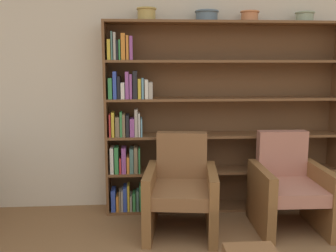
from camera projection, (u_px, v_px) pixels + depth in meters
name	position (u px, v px, depth m)	size (l,w,h in m)	color
wall_back	(219.00, 79.00, 4.02)	(12.00, 0.06, 2.75)	beige
bookshelf	(203.00, 121.00, 3.91)	(2.46, 0.30, 1.95)	brown
bowl_stoneware	(147.00, 13.00, 3.67)	(0.20, 0.20, 0.13)	tan
bowl_brass	(207.00, 15.00, 3.71)	(0.24, 0.24, 0.10)	slate
bowl_slate	(250.00, 15.00, 3.74)	(0.19, 0.19, 0.11)	#C67547
bowl_cream	(305.00, 16.00, 3.78)	(0.20, 0.20, 0.10)	gray
armchair_leather	(181.00, 190.00, 3.45)	(0.72, 0.76, 0.89)	brown
armchair_cushioned	(288.00, 188.00, 3.52)	(0.65, 0.69, 0.89)	brown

